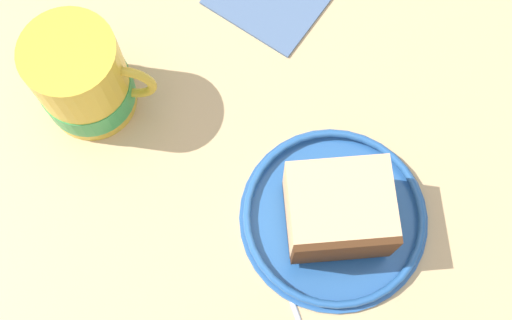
# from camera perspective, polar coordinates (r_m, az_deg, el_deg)

# --- Properties ---
(ground_plane) EXTENTS (1.41, 1.41, 0.03)m
(ground_plane) POSITION_cam_1_polar(r_m,az_deg,el_deg) (0.63, -0.77, -5.14)
(ground_plane) COLOR tan
(small_plate) EXTENTS (0.17, 0.17, 0.01)m
(small_plate) POSITION_cam_1_polar(r_m,az_deg,el_deg) (0.61, 6.61, -4.78)
(small_plate) COLOR #26599E
(small_plate) RESTS_ON ground_plane
(cake_slice) EXTENTS (0.10, 0.10, 0.06)m
(cake_slice) POSITION_cam_1_polar(r_m,az_deg,el_deg) (0.58, 7.00, -4.29)
(cake_slice) COLOR #472814
(cake_slice) RESTS_ON small_plate
(tea_mug) EXTENTS (0.11, 0.08, 0.10)m
(tea_mug) POSITION_cam_1_polar(r_m,az_deg,el_deg) (0.63, -14.41, 6.61)
(tea_mug) COLOR gold
(tea_mug) RESTS_ON ground_plane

